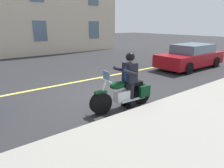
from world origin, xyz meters
TOP-DOWN VIEW (x-y plane):
  - ground_plane at (0.00, 0.00)m, footprint 80.00×80.00m
  - sidewalk_curb at (0.00, 4.50)m, footprint 60.00×5.00m
  - lane_center_stripe at (0.00, -2.00)m, footprint 60.00×0.16m
  - motorcycle_main at (0.07, 1.51)m, footprint 2.22×0.68m
  - rider_main at (-0.12, 1.52)m, footprint 0.64×0.57m
  - car_silver at (-7.01, -0.63)m, footprint 4.60×1.92m

SIDE VIEW (x-z plane):
  - ground_plane at x=0.00m, z-range 0.00..0.00m
  - lane_center_stripe at x=0.00m, z-range 0.00..0.01m
  - sidewalk_curb at x=0.00m, z-range 0.00..0.15m
  - motorcycle_main at x=0.07m, z-range -0.18..1.08m
  - car_silver at x=-7.01m, z-range -0.01..1.39m
  - rider_main at x=-0.12m, z-range 0.17..1.91m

